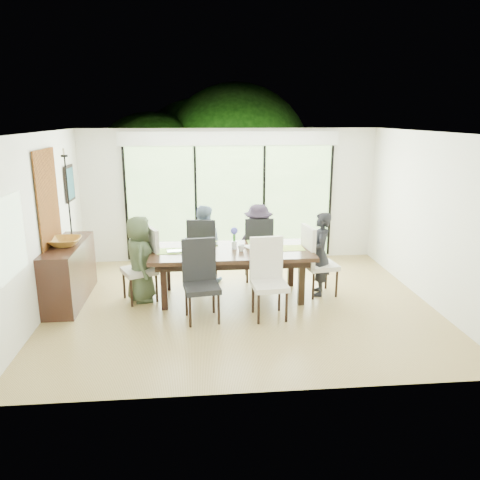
{
  "coord_description": "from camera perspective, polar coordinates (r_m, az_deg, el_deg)",
  "views": [
    {
      "loc": [
        -0.67,
        -6.98,
        2.93
      ],
      "look_at": [
        0.0,
        0.25,
        1.0
      ],
      "focal_mm": 35.0,
      "sensor_mm": 36.0,
      "label": 1
    }
  ],
  "objects": [
    {
      "name": "chair_near_right",
      "position": [
        6.92,
        3.65,
        -4.82
      ],
      "size": [
        0.54,
        0.54,
        1.2
      ],
      "primitive_type": null,
      "rotation": [
        0.0,
        0.0,
        0.08
      ],
      "color": "silver",
      "rests_on": "floor"
    },
    {
      "name": "table_leg_fr",
      "position": [
        7.51,
        7.49,
        -5.13
      ],
      "size": [
        0.1,
        0.1,
        0.75
      ],
      "primitive_type": "cube",
      "color": "black",
      "rests_on": "floor"
    },
    {
      "name": "platter_snacks",
      "position": [
        7.31,
        -5.18,
        -1.65
      ],
      "size": [
        0.22,
        0.22,
        0.02
      ],
      "primitive_type": "cube",
      "color": "orange",
      "rests_on": "table_top"
    },
    {
      "name": "cup_c",
      "position": [
        7.8,
        4.76,
        -0.47
      ],
      "size": [
        0.19,
        0.19,
        0.1
      ],
      "primitive_type": "imported",
      "rotation": [
        0.0,
        0.0,
        3.72
      ],
      "color": "white",
      "rests_on": "table_top"
    },
    {
      "name": "book",
      "position": [
        7.69,
        0.78,
        -0.97
      ],
      "size": [
        0.27,
        0.3,
        0.02
      ],
      "primitive_type": "imported",
      "rotation": [
        0.0,
        0.0,
        0.49
      ],
      "color": "white",
      "rests_on": "table_top"
    },
    {
      "name": "table_leg_fl",
      "position": [
        7.36,
        -9.24,
        -5.63
      ],
      "size": [
        0.1,
        0.1,
        0.75
      ],
      "primitive_type": "cube",
      "color": "black",
      "rests_on": "floor"
    },
    {
      "name": "placemat_far_l",
      "position": [
        7.99,
        -4.48,
        -0.46
      ],
      "size": [
        0.48,
        0.35,
        0.01
      ],
      "primitive_type": "cube",
      "color": "#91AE3E",
      "rests_on": "table_top"
    },
    {
      "name": "foliage_mid",
      "position": [
        12.88,
        -0.51,
        9.86
      ],
      "size": [
        4.0,
        4.0,
        4.0
      ],
      "primitive_type": "sphere",
      "color": "#14380F",
      "rests_on": "ground"
    },
    {
      "name": "placemat_far_r",
      "position": [
        8.06,
        2.64,
        -0.29
      ],
      "size": [
        0.48,
        0.35,
        0.01
      ],
      "primitive_type": "cube",
      "color": "#8EBF44",
      "rests_on": "table_top"
    },
    {
      "name": "placemat_left",
      "position": [
        7.62,
        -8.2,
        -1.34
      ],
      "size": [
        0.48,
        0.35,
        0.01
      ],
      "primitive_type": "cube",
      "color": "#8BBC43",
      "rests_on": "table_top"
    },
    {
      "name": "placemat_right",
      "position": [
        7.75,
        5.98,
        -0.99
      ],
      "size": [
        0.48,
        0.35,
        0.01
      ],
      "primitive_type": "cube",
      "color": "#ADC646",
      "rests_on": "table_top"
    },
    {
      "name": "rail_top",
      "position": [
        11.45,
        -1.82,
        2.89
      ],
      "size": [
        6.0,
        0.08,
        0.06
      ],
      "primitive_type": "cube",
      "color": "brown",
      "rests_on": "deck"
    },
    {
      "name": "mullion_c",
      "position": [
        9.7,
        2.93,
        4.59
      ],
      "size": [
        0.05,
        0.04,
        2.3
      ],
      "primitive_type": "cube",
      "color": "black",
      "rests_on": "wall_back"
    },
    {
      "name": "bowl",
      "position": [
        7.82,
        -20.61,
        -0.2
      ],
      "size": [
        0.51,
        0.51,
        0.12
      ],
      "primitive_type": "imported",
      "color": "#946120",
      "rests_on": "sideboard"
    },
    {
      "name": "table_leg_br",
      "position": [
        8.31,
        6.21,
        -3.11
      ],
      "size": [
        0.1,
        0.1,
        0.75
      ],
      "primitive_type": "cube",
      "color": "black",
      "rests_on": "floor"
    },
    {
      "name": "person_right_end",
      "position": [
        7.9,
        9.73,
        -1.7
      ],
      "size": [
        0.55,
        0.73,
        1.41
      ],
      "primitive_type": "imported",
      "rotation": [
        0.0,
        0.0,
        -1.8
      ],
      "color": "black",
      "rests_on": "floor"
    },
    {
      "name": "ceiling",
      "position": [
        7.02,
        0.19,
        13.04
      ],
      "size": [
        6.0,
        5.0,
        0.01
      ],
      "primitive_type": "cube",
      "color": "white",
      "rests_on": "wall_back"
    },
    {
      "name": "person_far_left",
      "position": [
        8.44,
        -4.51,
        -0.46
      ],
      "size": [
        0.72,
        0.52,
        1.41
      ],
      "primitive_type": "imported",
      "rotation": [
        0.0,
        0.0,
        2.97
      ],
      "color": "#748DA8",
      "rests_on": "floor"
    },
    {
      "name": "table_leg_bl",
      "position": [
        8.17,
        -8.85,
        -3.52
      ],
      "size": [
        0.1,
        0.1,
        0.75
      ],
      "primitive_type": "cube",
      "color": "black",
      "rests_on": "floor"
    },
    {
      "name": "foliage_right",
      "position": [
        12.43,
        8.17,
        7.02
      ],
      "size": [
        2.8,
        2.8,
        2.8
      ],
      "primitive_type": "sphere",
      "color": "#14380F",
      "rests_on": "ground"
    },
    {
      "name": "candlestick_shaft",
      "position": [
        8.12,
        -20.21,
        4.93
      ],
      "size": [
        0.03,
        0.03,
        1.33
      ],
      "primitive_type": "cylinder",
      "color": "black",
      "rests_on": "sideboard"
    },
    {
      "name": "laptop",
      "position": [
        7.51,
        -7.47,
        -1.46
      ],
      "size": [
        0.39,
        0.29,
        0.03
      ],
      "primitive_type": "imported",
      "rotation": [
        0.0,
        0.0,
        0.17
      ],
      "color": "silver",
      "rests_on": "table_top"
    },
    {
      "name": "side_window",
      "position": [
        6.39,
        -26.25,
        0.37
      ],
      "size": [
        0.02,
        0.9,
        1.0
      ],
      "primitive_type": "cube",
      "color": "#8CAD7F",
      "rests_on": "wall_left"
    },
    {
      "name": "chair_near_left",
      "position": [
        6.85,
        -4.69,
        -5.07
      ],
      "size": [
        0.57,
        0.57,
        1.2
      ],
      "primitive_type": null,
      "rotation": [
        0.0,
        0.0,
        0.14
      ],
      "color": "black",
      "rests_on": "floor"
    },
    {
      "name": "cup_b",
      "position": [
        7.53,
        0.15,
        -1.01
      ],
      "size": [
        0.15,
        0.15,
        0.1
      ],
      "primitive_type": "imported",
      "rotation": [
        0.0,
        0.0,
        2.37
      ],
      "color": "white",
      "rests_on": "table_top"
    },
    {
      "name": "art_frame",
      "position": [
        9.06,
        -20.08,
        6.5
      ],
      "size": [
        0.03,
        0.55,
        0.65
      ],
      "primitive_type": "cube",
      "color": "black",
      "rests_on": "wall_left"
    },
    {
      "name": "sideboard",
      "position": [
        8.06,
        -20.08,
        -3.74
      ],
      "size": [
        0.48,
        1.71,
        0.96
      ],
      "primitive_type": "cube",
      "color": "black",
      "rests_on": "floor"
    },
    {
      "name": "hyacinth_blooms",
      "position": [
        7.6,
        -0.71,
        1.13
      ],
      "size": [
        0.12,
        0.12,
        0.12
      ],
      "primitive_type": "sphere",
      "color": "#4B4BBC",
      "rests_on": "table_top"
    },
    {
      "name": "chair_far_right",
      "position": [
        8.55,
        2.21,
        -0.93
      ],
      "size": [
        0.53,
        0.53,
        1.2
      ],
      "primitive_type": null,
      "rotation": [
        0.0,
        0.0,
        3.09
      ],
      "color": "black",
      "rests_on": "floor"
    },
    {
      "name": "person_far_right",
      "position": [
        8.5,
        2.24,
        -0.3
      ],
      "size": [
        0.73,
        0.54,
        1.41
      ],
      "primitive_type": "imported",
      "rotation": [
        0.0,
        0.0,
        2.93
      ],
      "color": "#251D2B",
      "rests_on": "floor"
    },
    {
      "name": "person_left_end",
      "position": [
        7.7,
        -12.11,
        -2.27
      ],
      "size": [
        0.49,
        0.7,
        1.41
      ],
      "primitive_type": "imported",
      "rotation": [
        0.0,
        0.0,
        1.7
      ],
      "color": "#3E4A31",
      "rests_on": "floor"
    },
    {
      "name": "wall_left",
      "position": [
        7.53,
        -23.27,
        1.54
      ],
      "size": [
        0.02,
        5.0,
        2.7
      ],
      "primitive_type": "cube",
      "color": "silver",
      "rests_on": "floor"
    },
    {
      "name": "vase",
      "position": [
        7.66,
        -0.7,
        -0.61
      ],
      "size": [
        0.09,
        0.09,
        0.13
      ],
      "primitive_type": "cylinder",
      "color": "silver",
      "rests_on": "table_top"
    },
    {
      "name": "candle",
      "position": [
        8.04,
        -20.68,
        10.03
      ],
      "size": [
        0.04,
        0.04,
        0.11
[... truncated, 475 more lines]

